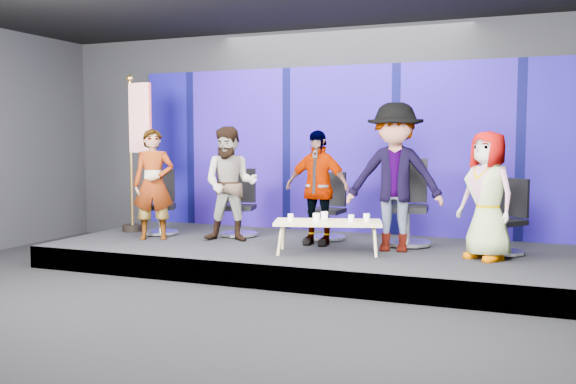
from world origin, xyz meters
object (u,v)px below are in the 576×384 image
object	(u,v)px
chair_a	(161,213)
mug_e	(367,217)
panelist_c	(317,188)
chair_d	(408,217)
panelist_d	(395,177)
mug_d	(351,218)
chair_b	(240,214)
flag_stand	(137,149)
mug_a	(291,217)
panelist_b	(230,184)
panelist_e	(487,196)
mug_c	(324,216)
chair_e	(506,229)
mug_b	(316,217)
coffee_table	(328,224)
panelist_a	(154,184)
chair_c	(328,217)

from	to	relation	value
chair_a	mug_e	xyz separation A→B (m)	(3.37, -0.44, 0.14)
panelist_c	chair_d	xyz separation A→B (m)	(1.18, 0.41, -0.40)
panelist_d	mug_d	xyz separation A→B (m)	(-0.45, -0.46, -0.50)
chair_b	panelist_d	distance (m)	2.56
flag_stand	mug_d	bearing A→B (deg)	-6.13
chair_d	panelist_d	size ratio (longest dim) A/B	0.62
chair_b	mug_a	bearing A→B (deg)	-53.83
chair_b	panelist_b	world-z (taller)	panelist_b
panelist_e	mug_c	size ratio (longest dim) A/B	14.31
panelist_c	chair_d	world-z (taller)	panelist_c
chair_e	mug_e	size ratio (longest dim) A/B	9.96
mug_b	flag_stand	distance (m)	3.46
panelist_b	panelist_d	xyz separation A→B (m)	(2.35, 0.08, 0.15)
mug_c	panelist_b	bearing A→B (deg)	167.47
chair_b	mug_b	size ratio (longest dim) A/B	9.62
panelist_e	mug_e	xyz separation A→B (m)	(-1.46, -0.15, -0.31)
coffee_table	mug_e	size ratio (longest dim) A/B	15.14
panelist_c	mug_a	world-z (taller)	panelist_c
panelist_d	panelist_e	xyz separation A→B (m)	(1.18, -0.17, -0.19)
panelist_d	chair_e	distance (m)	1.54
chair_a	panelist_d	size ratio (longest dim) A/B	0.51
chair_b	panelist_a	bearing A→B (deg)	-157.07
mug_d	chair_e	bearing A→B (deg)	22.41
panelist_c	chair_d	bearing A→B (deg)	22.80
chair_b	chair_d	distance (m)	2.53
mug_b	chair_e	bearing A→B (deg)	21.76
mug_c	chair_c	bearing A→B (deg)	105.46
chair_a	chair_d	world-z (taller)	chair_d
mug_a	mug_d	xyz separation A→B (m)	(0.76, 0.16, 0.00)
panelist_d	mug_a	distance (m)	1.45
panelist_e	mug_d	world-z (taller)	panelist_e
chair_a	flag_stand	world-z (taller)	flag_stand
chair_c	panelist_d	world-z (taller)	panelist_d
chair_b	panelist_e	bearing A→B (deg)	-23.16
chair_c	mug_c	size ratio (longest dim) A/B	8.97
chair_c	panelist_c	size ratio (longest dim) A/B	0.62
chair_d	mug_d	world-z (taller)	chair_d
panelist_a	coffee_table	world-z (taller)	panelist_a
panelist_e	mug_d	distance (m)	1.68
panelist_e	flag_stand	size ratio (longest dim) A/B	0.63
chair_d	mug_a	world-z (taller)	chair_d
coffee_table	panelist_a	bearing A→B (deg)	176.84
coffee_table	flag_stand	size ratio (longest dim) A/B	0.60
mug_a	mug_e	distance (m)	0.97
panelist_a	chair_d	bearing A→B (deg)	-13.11
chair_a	flag_stand	xyz separation A→B (m)	(-0.47, 0.08, 0.97)
chair_d	chair_e	distance (m)	1.31
chair_d	mug_e	distance (m)	0.91
coffee_table	mug_b	world-z (taller)	mug_b
chair_b	mug_d	world-z (taller)	chair_b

